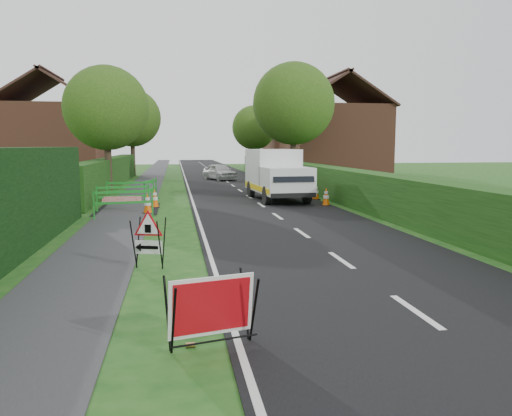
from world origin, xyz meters
TOP-DOWN VIEW (x-y plane):
  - ground at (0.00, 0.00)m, footprint 120.00×120.00m
  - road_surface at (2.50, 35.00)m, footprint 6.00×90.00m
  - footpath at (-3.00, 35.00)m, footprint 2.00×90.00m
  - hedge_west_far at (-5.00, 22.00)m, footprint 1.00×24.00m
  - hedge_east at (6.50, 16.00)m, footprint 1.20×50.00m
  - house_west at (-10.00, 30.00)m, footprint 7.50×7.40m
  - house_east_a at (11.00, 28.00)m, footprint 7.50×7.40m
  - house_east_b at (12.00, 42.00)m, footprint 7.50×7.40m
  - tree_nw at (-4.60, 18.00)m, footprint 4.40×4.40m
  - tree_ne at (6.40, 22.00)m, footprint 5.20×5.20m
  - tree_fw at (-4.60, 34.00)m, footprint 4.80×4.80m
  - tree_fe at (6.40, 38.00)m, footprint 4.20×4.20m
  - red_rect_sign at (-0.69, -3.35)m, footprint 1.20×0.89m
  - triangle_sign at (-1.71, 0.91)m, footprint 0.89×0.89m
  - works_van at (3.57, 13.50)m, footprint 2.36×5.32m
  - traffic_cone_0 at (5.21, 10.92)m, footprint 0.38×0.38m
  - traffic_cone_1 at (5.45, 13.33)m, footprint 0.38×0.38m
  - traffic_cone_2 at (4.97, 15.39)m, footprint 0.38×0.38m
  - traffic_cone_3 at (-2.16, 9.62)m, footprint 0.38×0.38m
  - traffic_cone_4 at (-1.97, 11.43)m, footprint 0.38×0.38m
  - ped_barrier_0 at (-2.93, 8.56)m, footprint 2.09×0.68m
  - ped_barrier_1 at (-3.15, 10.74)m, footprint 2.09×0.78m
  - ped_barrier_2 at (-3.08, 13.05)m, footprint 2.07×0.39m
  - ped_barrier_3 at (-2.25, 14.09)m, footprint 0.79×2.09m
  - redwhite_plank at (-3.19, 10.54)m, footprint 1.50×0.11m
  - litter_can at (-0.96, -3.30)m, footprint 0.12×0.07m
  - hatchback_car at (2.16, 27.57)m, footprint 2.60×3.88m

SIDE VIEW (x-z plane):
  - ground at x=0.00m, z-range 0.00..0.00m
  - hedge_west_far at x=-5.00m, z-range -0.90..0.90m
  - hedge_east at x=6.50m, z-range -0.75..0.75m
  - redwhite_plank at x=-3.19m, z-range -0.12..0.12m
  - litter_can at x=-0.96m, z-range -0.03..0.03m
  - road_surface at x=2.50m, z-range -0.01..0.01m
  - footpath at x=-3.00m, z-range -0.01..0.02m
  - traffic_cone_0 at x=5.21m, z-range 0.00..0.79m
  - traffic_cone_1 at x=5.45m, z-range 0.00..0.79m
  - traffic_cone_2 at x=4.97m, z-range 0.00..0.79m
  - traffic_cone_3 at x=-2.16m, z-range 0.00..0.79m
  - traffic_cone_4 at x=-1.97m, z-range 0.00..0.79m
  - red_rect_sign at x=-0.69m, z-range 0.07..0.99m
  - hatchback_car at x=2.16m, z-range 0.00..1.23m
  - ped_barrier_0 at x=-2.93m, z-range 0.13..1.13m
  - ped_barrier_1 at x=-3.15m, z-range 0.13..1.13m
  - ped_barrier_2 at x=-3.08m, z-range 0.13..1.13m
  - ped_barrier_3 at x=-2.25m, z-range 0.13..1.13m
  - triangle_sign at x=-1.71m, z-range 0.20..1.24m
  - works_van at x=3.57m, z-range 0.07..2.44m
  - house_west at x=-10.00m, z-range -1.04..6.84m
  - house_east_a at x=11.00m, z-range -1.04..6.84m
  - house_east_b at x=12.00m, z-range -1.04..6.84m
  - tree_fe at x=6.40m, z-range 1.05..7.39m
  - tree_nw at x=-4.60m, z-range 1.13..7.83m
  - tree_fw at x=-4.60m, z-range 1.21..8.45m
  - tree_ne at x=6.40m, z-range 1.28..9.07m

